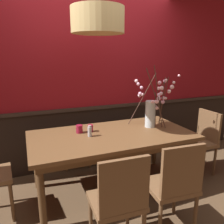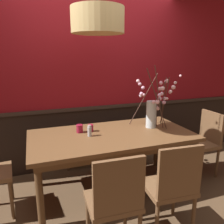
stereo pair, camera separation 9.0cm
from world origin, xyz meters
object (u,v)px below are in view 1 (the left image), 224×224
candle_holder_nearer_edge (90,128)px  pendant_lamp (98,20)px  chair_far_side_right (108,127)px  chair_head_east_end (201,138)px  candle_holder_nearer_center (79,129)px  vase_with_blossoms (152,109)px  chair_near_side_left (119,199)px  chair_near_side_right (174,184)px  dining_table (112,140)px  condiment_bottle (90,131)px  chair_far_side_left (75,131)px

candle_holder_nearer_edge → pendant_lamp: size_ratio=0.09×
chair_far_side_right → candle_holder_nearer_edge: size_ratio=10.24×
chair_head_east_end → candle_holder_nearer_center: (-1.73, 0.20, 0.29)m
chair_head_east_end → candle_holder_nearer_edge: 1.63m
vase_with_blossoms → pendant_lamp: 1.27m
chair_near_side_left → candle_holder_nearer_edge: chair_near_side_left is taller
chair_head_east_end → chair_near_side_right: bearing=-142.5°
chair_near_side_right → dining_table: bearing=106.5°
candle_holder_nearer_edge → condiment_bottle: (-0.05, -0.16, 0.02)m
chair_head_east_end → pendant_lamp: 2.15m
chair_head_east_end → dining_table: bearing=179.0°
candle_holder_nearer_edge → chair_near_side_right: bearing=-65.5°
dining_table → vase_with_blossoms: (0.59, 0.07, 0.32)m
chair_near_side_right → candle_holder_nearer_center: 1.25m
chair_head_east_end → condiment_bottle: size_ratio=6.81×
chair_far_side_right → pendant_lamp: 1.80m
chair_near_side_right → vase_with_blossoms: 1.11m
chair_far_side_right → chair_near_side_left: size_ratio=0.98×
chair_far_side_left → vase_with_blossoms: bearing=-45.6°
chair_near_side_right → chair_head_east_end: bearing=37.5°
chair_far_side_right → candle_holder_nearer_center: size_ratio=9.34×
chair_near_side_right → pendant_lamp: (-0.41, 0.92, 1.49)m
chair_far_side_right → vase_with_blossoms: vase_with_blossoms is taller
chair_near_side_left → condiment_bottle: bearing=88.2°
chair_far_side_right → chair_near_side_right: size_ratio=0.97×
chair_near_side_right → pendant_lamp: 1.80m
chair_head_east_end → chair_near_side_left: bearing=-152.3°
condiment_bottle → pendant_lamp: 1.21m
vase_with_blossoms → pendant_lamp: bearing=-177.6°
candle_holder_nearer_center → dining_table: bearing=-26.8°
vase_with_blossoms → condiment_bottle: size_ratio=6.08×
dining_table → candle_holder_nearer_center: size_ratio=19.72×
chair_far_side_right → condiment_bottle: size_ratio=6.91×
dining_table → candle_holder_nearer_edge: bearing=142.1°
chair_near_side_left → condiment_bottle: chair_near_side_left is taller
vase_with_blossoms → candle_holder_nearer_edge: bearing=173.2°
vase_with_blossoms → condiment_bottle: (-0.86, -0.06, -0.18)m
chair_near_side_left → chair_near_side_right: 0.56m
chair_far_side_left → candle_holder_nearer_center: size_ratio=9.60×
chair_near_side_left → chair_near_side_right: size_ratio=1.00×
chair_far_side_left → condiment_bottle: bearing=-91.5°
dining_table → chair_near_side_left: 0.96m
dining_table → condiment_bottle: (-0.27, 0.01, 0.14)m
chair_far_side_right → chair_near_side_left: chair_near_side_left is taller
chair_near_side_right → chair_near_side_left: bearing=-177.3°
vase_with_blossoms → candle_holder_nearer_center: size_ratio=8.22×
candle_holder_nearer_center → chair_near_side_right: bearing=-59.8°
chair_far_side_right → chair_near_side_left: (-0.61, -1.83, 0.01)m
chair_far_side_right → chair_far_side_left: (-0.56, 0.00, -0.01)m
chair_far_side_left → chair_head_east_end: (1.62, -0.95, -0.01)m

